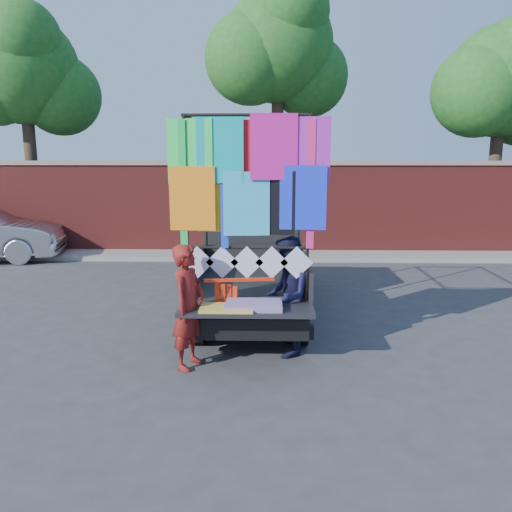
{
  "coord_description": "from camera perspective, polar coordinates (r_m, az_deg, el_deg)",
  "views": [
    {
      "loc": [
        0.73,
        -7.1,
        2.73
      ],
      "look_at": [
        0.56,
        -0.23,
        1.35
      ],
      "focal_mm": 35.0,
      "sensor_mm": 36.0,
      "label": 1
    }
  ],
  "objects": [
    {
      "name": "ground",
      "position": [
        7.65,
        -4.23,
        -9.63
      ],
      "size": [
        90.0,
        90.0,
        0.0
      ],
      "primitive_type": "plane",
      "color": "#38383A",
      "rests_on": "ground"
    },
    {
      "name": "brick_wall",
      "position": [
        14.19,
        -1.58,
        5.64
      ],
      "size": [
        30.0,
        0.45,
        2.61
      ],
      "color": "maroon",
      "rests_on": "ground"
    },
    {
      "name": "curb",
      "position": [
        13.69,
        -1.7,
        0.07
      ],
      "size": [
        30.0,
        1.2,
        0.12
      ],
      "primitive_type": "cube",
      "color": "gray",
      "rests_on": "ground"
    },
    {
      "name": "tree_left",
      "position": [
        17.01,
        -25.07,
        18.37
      ],
      "size": [
        4.2,
        3.3,
        7.05
      ],
      "color": "#38281C",
      "rests_on": "ground"
    },
    {
      "name": "tree_mid",
      "position": [
        15.51,
        2.63,
        22.34
      ],
      "size": [
        4.2,
        3.3,
        7.73
      ],
      "color": "#38281C",
      "rests_on": "ground"
    },
    {
      "name": "tree_right",
      "position": [
        16.79,
        26.48,
        17.1
      ],
      "size": [
        4.2,
        3.3,
        6.62
      ],
      "color": "#38281C",
      "rests_on": "ground"
    },
    {
      "name": "pickup_truck",
      "position": [
        9.24,
        -0.37,
        -0.56
      ],
      "size": [
        2.06,
        5.19,
        3.26
      ],
      "color": "black",
      "rests_on": "ground"
    },
    {
      "name": "woman",
      "position": [
        6.54,
        -7.71,
        -5.78
      ],
      "size": [
        0.56,
        0.69,
        1.64
      ],
      "primitive_type": "imported",
      "rotation": [
        0.0,
        0.0,
        1.24
      ],
      "color": "maroon",
      "rests_on": "ground"
    },
    {
      "name": "man",
      "position": [
        6.92,
        3.55,
        -4.61
      ],
      "size": [
        0.71,
        0.87,
        1.67
      ],
      "primitive_type": "imported",
      "rotation": [
        0.0,
        0.0,
        -1.68
      ],
      "color": "#151636",
      "rests_on": "ground"
    },
    {
      "name": "streamer_bundle",
      "position": [
        6.66,
        -2.81,
        -4.33
      ],
      "size": [
        0.93,
        0.17,
        0.64
      ],
      "color": "red",
      "rests_on": "ground"
    }
  ]
}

